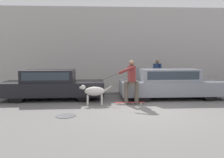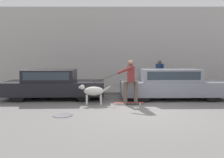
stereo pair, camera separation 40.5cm
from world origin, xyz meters
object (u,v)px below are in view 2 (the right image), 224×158
Objects in this scene: parked_car_0 at (54,85)px; dog at (94,91)px; skateboarder at (131,80)px; pedestrian_with_bag at (160,74)px; parked_car_1 at (172,84)px.

dog is (1.82, -1.23, -0.12)m from parked_car_0.
pedestrian_with_bag is (1.76, 3.07, 0.03)m from skateboarder.
parked_car_0 is at bearing -24.11° from skateboarder.
pedestrian_with_bag is at bearing 17.90° from parked_car_0.
parked_car_0 reaches higher than dog.
pedestrian_with_bag reaches higher than skateboarder.
parked_car_1 is at bearing -161.02° from dog.
pedestrian_with_bag is (4.98, 1.81, 0.37)m from parked_car_0.
dog is (-3.30, -1.23, -0.14)m from parked_car_1.
parked_car_1 is 1.85m from pedestrian_with_bag.
parked_car_0 is 0.96× the size of parked_car_1.
skateboarder reaches higher than parked_car_0.
parked_car_1 is 3.71× the size of dog.
dog is 0.77× the size of pedestrian_with_bag.
pedestrian_with_bag reaches higher than parked_car_0.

